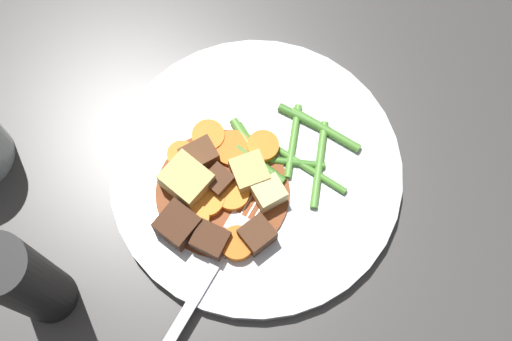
# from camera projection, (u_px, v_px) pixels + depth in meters

# --- Properties ---
(ground_plane) EXTENTS (3.00, 3.00, 0.00)m
(ground_plane) POSITION_uv_depth(u_px,v_px,m) (256.00, 176.00, 0.69)
(ground_plane) COLOR #423F3D
(dinner_plate) EXTENTS (0.27, 0.27, 0.02)m
(dinner_plate) POSITION_uv_depth(u_px,v_px,m) (256.00, 173.00, 0.68)
(dinner_plate) COLOR white
(dinner_plate) RESTS_ON ground_plane
(stew_sauce) EXTENTS (0.12, 0.12, 0.00)m
(stew_sauce) POSITION_uv_depth(u_px,v_px,m) (223.00, 192.00, 0.66)
(stew_sauce) COLOR brown
(stew_sauce) RESTS_ON dinner_plate
(carrot_slice_0) EXTENTS (0.04, 0.04, 0.01)m
(carrot_slice_0) POSITION_uv_depth(u_px,v_px,m) (230.00, 151.00, 0.67)
(carrot_slice_0) COLOR orange
(carrot_slice_0) RESTS_ON dinner_plate
(carrot_slice_1) EXTENTS (0.04, 0.04, 0.01)m
(carrot_slice_1) POSITION_uv_depth(u_px,v_px,m) (207.00, 200.00, 0.66)
(carrot_slice_1) COLOR orange
(carrot_slice_1) RESTS_ON dinner_plate
(carrot_slice_2) EXTENTS (0.04, 0.04, 0.01)m
(carrot_slice_2) POSITION_uv_depth(u_px,v_px,m) (231.00, 193.00, 0.66)
(carrot_slice_2) COLOR orange
(carrot_slice_2) RESTS_ON dinner_plate
(carrot_slice_3) EXTENTS (0.04, 0.04, 0.01)m
(carrot_slice_3) POSITION_uv_depth(u_px,v_px,m) (208.00, 136.00, 0.68)
(carrot_slice_3) COLOR orange
(carrot_slice_3) RESTS_ON dinner_plate
(carrot_slice_4) EXTENTS (0.04, 0.04, 0.01)m
(carrot_slice_4) POSITION_uv_depth(u_px,v_px,m) (263.00, 147.00, 0.67)
(carrot_slice_4) COLOR orange
(carrot_slice_4) RESTS_ON dinner_plate
(carrot_slice_5) EXTENTS (0.03, 0.03, 0.01)m
(carrot_slice_5) POSITION_uv_depth(u_px,v_px,m) (237.00, 244.00, 0.64)
(carrot_slice_5) COLOR orange
(carrot_slice_5) RESTS_ON dinner_plate
(carrot_slice_6) EXTENTS (0.03, 0.03, 0.01)m
(carrot_slice_6) POSITION_uv_depth(u_px,v_px,m) (196.00, 219.00, 0.65)
(carrot_slice_6) COLOR orange
(carrot_slice_6) RESTS_ON dinner_plate
(carrot_slice_7) EXTENTS (0.03, 0.03, 0.01)m
(carrot_slice_7) POSITION_uv_depth(u_px,v_px,m) (182.00, 156.00, 0.67)
(carrot_slice_7) COLOR orange
(carrot_slice_7) RESTS_ON dinner_plate
(potato_chunk_0) EXTENTS (0.03, 0.03, 0.02)m
(potato_chunk_0) POSITION_uv_depth(u_px,v_px,m) (269.00, 193.00, 0.65)
(potato_chunk_0) COLOR #EAD68C
(potato_chunk_0) RESTS_ON dinner_plate
(potato_chunk_1) EXTENTS (0.04, 0.04, 0.03)m
(potato_chunk_1) POSITION_uv_depth(u_px,v_px,m) (187.00, 181.00, 0.65)
(potato_chunk_1) COLOR #DBBC6B
(potato_chunk_1) RESTS_ON dinner_plate
(potato_chunk_2) EXTENTS (0.04, 0.04, 0.02)m
(potato_chunk_2) POSITION_uv_depth(u_px,v_px,m) (248.00, 171.00, 0.66)
(potato_chunk_2) COLOR #DBBC6B
(potato_chunk_2) RESTS_ON dinner_plate
(meat_chunk_0) EXTENTS (0.03, 0.04, 0.02)m
(meat_chunk_0) POSITION_uv_depth(u_px,v_px,m) (210.00, 240.00, 0.64)
(meat_chunk_0) COLOR #4C2B19
(meat_chunk_0) RESTS_ON dinner_plate
(meat_chunk_1) EXTENTS (0.03, 0.03, 0.02)m
(meat_chunk_1) POSITION_uv_depth(u_px,v_px,m) (257.00, 235.00, 0.64)
(meat_chunk_1) COLOR #56331E
(meat_chunk_1) RESTS_ON dinner_plate
(meat_chunk_2) EXTENTS (0.02, 0.02, 0.02)m
(meat_chunk_2) POSITION_uv_depth(u_px,v_px,m) (218.00, 181.00, 0.66)
(meat_chunk_2) COLOR #56331E
(meat_chunk_2) RESTS_ON dinner_plate
(meat_chunk_3) EXTENTS (0.03, 0.03, 0.02)m
(meat_chunk_3) POSITION_uv_depth(u_px,v_px,m) (178.00, 225.00, 0.64)
(meat_chunk_3) COLOR #4C2B19
(meat_chunk_3) RESTS_ON dinner_plate
(meat_chunk_4) EXTENTS (0.04, 0.03, 0.02)m
(meat_chunk_4) POSITION_uv_depth(u_px,v_px,m) (199.00, 156.00, 0.66)
(meat_chunk_4) COLOR brown
(meat_chunk_4) RESTS_ON dinner_plate
(green_bean_0) EXTENTS (0.01, 0.06, 0.01)m
(green_bean_0) POSITION_uv_depth(u_px,v_px,m) (262.00, 166.00, 0.67)
(green_bean_0) COLOR #4C8E33
(green_bean_0) RESTS_ON dinner_plate
(green_bean_1) EXTENTS (0.07, 0.05, 0.01)m
(green_bean_1) POSITION_uv_depth(u_px,v_px,m) (319.00, 164.00, 0.67)
(green_bean_1) COLOR #66AD42
(green_bean_1) RESTS_ON dinner_plate
(green_bean_2) EXTENTS (0.02, 0.08, 0.01)m
(green_bean_2) POSITION_uv_depth(u_px,v_px,m) (308.00, 168.00, 0.67)
(green_bean_2) COLOR #599E38
(green_bean_2) RESTS_ON dinner_plate
(green_bean_3) EXTENTS (0.03, 0.08, 0.01)m
(green_bean_3) POSITION_uv_depth(u_px,v_px,m) (255.00, 155.00, 0.67)
(green_bean_3) COLOR #66AD42
(green_bean_3) RESTS_ON dinner_plate
(green_bean_4) EXTENTS (0.02, 0.05, 0.01)m
(green_bean_4) POSITION_uv_depth(u_px,v_px,m) (302.00, 117.00, 0.68)
(green_bean_4) COLOR #4C8E33
(green_bean_4) RESTS_ON dinner_plate
(green_bean_5) EXTENTS (0.04, 0.05, 0.01)m
(green_bean_5) POSITION_uv_depth(u_px,v_px,m) (293.00, 162.00, 0.67)
(green_bean_5) COLOR #4C8E33
(green_bean_5) RESTS_ON dinner_plate
(green_bean_6) EXTENTS (0.03, 0.07, 0.01)m
(green_bean_6) POSITION_uv_depth(u_px,v_px,m) (258.00, 155.00, 0.67)
(green_bean_6) COLOR #599E38
(green_bean_6) RESTS_ON dinner_plate
(green_bean_7) EXTENTS (0.06, 0.05, 0.01)m
(green_bean_7) POSITION_uv_depth(u_px,v_px,m) (293.00, 141.00, 0.68)
(green_bean_7) COLOR #66AD42
(green_bean_7) RESTS_ON dinner_plate
(green_bean_8) EXTENTS (0.02, 0.07, 0.01)m
(green_bean_8) POSITION_uv_depth(u_px,v_px,m) (326.00, 130.00, 0.68)
(green_bean_8) COLOR #599E38
(green_bean_8) RESTS_ON dinner_plate
(fork) EXTENTS (0.17, 0.05, 0.00)m
(fork) POSITION_uv_depth(u_px,v_px,m) (222.00, 253.00, 0.65)
(fork) COLOR silver
(fork) RESTS_ON dinner_plate
(pepper_mill) EXTENTS (0.05, 0.05, 0.15)m
(pepper_mill) POSITION_uv_depth(u_px,v_px,m) (26.00, 282.00, 0.58)
(pepper_mill) COLOR black
(pepper_mill) RESTS_ON ground_plane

